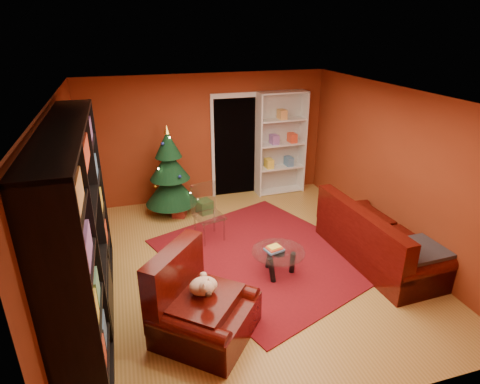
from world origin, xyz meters
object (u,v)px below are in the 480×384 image
object	(u,v)px
christmas_tree	(170,172)
white_bookshelf	(281,144)
media_unit	(79,232)
acrylic_chair	(209,216)
gift_box_green	(205,207)
dog	(203,286)
rug	(266,254)
coffee_table	(278,262)
armchair	(206,305)
gift_box_red	(179,210)
sofa	(380,233)

from	to	relation	value
christmas_tree	white_bookshelf	size ratio (longest dim) A/B	0.79
media_unit	acrylic_chair	size ratio (longest dim) A/B	3.61
christmas_tree	gift_box_green	world-z (taller)	christmas_tree
dog	acrylic_chair	distance (m)	2.25
gift_box_green	christmas_tree	bearing A→B (deg)	162.77
gift_box_green	acrylic_chair	bearing A→B (deg)	-97.37
dog	acrylic_chair	bearing A→B (deg)	26.18
rug	coffee_table	world-z (taller)	coffee_table
white_bookshelf	armchair	distance (m)	4.71
christmas_tree	gift_box_green	bearing A→B (deg)	-17.23
christmas_tree	white_bookshelf	world-z (taller)	white_bookshelf
media_unit	gift_box_green	bearing A→B (deg)	52.27
christmas_tree	acrylic_chair	world-z (taller)	christmas_tree
media_unit	gift_box_green	world-z (taller)	media_unit
gift_box_green	rug	bearing A→B (deg)	-70.98
gift_box_green	acrylic_chair	distance (m)	1.13
white_bookshelf	dog	distance (m)	4.63
gift_box_red	acrylic_chair	world-z (taller)	acrylic_chair
christmas_tree	dog	world-z (taller)	christmas_tree
gift_box_green	white_bookshelf	size ratio (longest dim) A/B	0.12
rug	media_unit	bearing A→B (deg)	-163.44
rug	gift_box_red	bearing A→B (deg)	121.93
media_unit	acrylic_chair	bearing A→B (deg)	39.16
christmas_tree	armchair	xyz separation A→B (m)	(-0.06, -3.51, -0.43)
gift_box_green	media_unit	bearing A→B (deg)	-127.60
christmas_tree	gift_box_green	xyz separation A→B (m)	(0.61, -0.19, -0.73)
christmas_tree	rug	bearing A→B (deg)	-58.32
coffee_table	sofa	bearing A→B (deg)	-2.23
christmas_tree	gift_box_green	size ratio (longest dim) A/B	6.64
coffee_table	rug	bearing A→B (deg)	88.31
sofa	armchair	bearing A→B (deg)	103.81
white_bookshelf	rug	bearing A→B (deg)	-118.29
media_unit	dog	size ratio (longest dim) A/B	8.14
gift_box_green	armchair	xyz separation A→B (m)	(-0.68, -3.32, 0.31)
armchair	gift_box_red	bearing A→B (deg)	37.21
media_unit	sofa	world-z (taller)	media_unit
media_unit	coffee_table	bearing A→B (deg)	4.58
rug	gift_box_red	xyz separation A→B (m)	(-1.13, 1.81, 0.11)
rug	gift_box_green	world-z (taller)	gift_box_green
media_unit	gift_box_red	distance (m)	3.21
rug	christmas_tree	size ratio (longest dim) A/B	1.79
gift_box_green	white_bookshelf	xyz separation A→B (m)	(1.83, 0.61, 0.97)
armchair	coffee_table	distance (m)	1.61
christmas_tree	coffee_table	bearing A→B (deg)	-64.60
gift_box_red	dog	xyz separation A→B (m)	(-0.18, -3.25, 0.54)
dog	sofa	bearing A→B (deg)	-34.72
gift_box_red	white_bookshelf	xyz separation A→B (m)	(2.33, 0.62, 0.98)
sofa	white_bookshelf	bearing A→B (deg)	6.02
dog	media_unit	bearing A→B (deg)	104.12
rug	white_bookshelf	distance (m)	2.92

